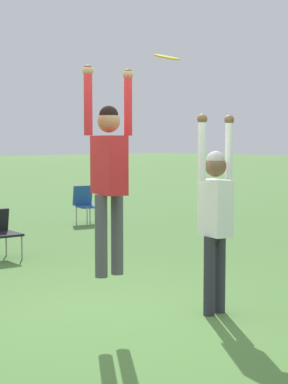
% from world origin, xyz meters
% --- Properties ---
extents(ground_plane, '(120.00, 120.00, 0.00)m').
position_xyz_m(ground_plane, '(0.00, 0.00, 0.00)').
color(ground_plane, '#4C7A38').
extents(person_jumping, '(0.60, 0.48, 1.99)m').
position_xyz_m(person_jumping, '(-0.17, -0.09, 1.58)').
color(person_jumping, '#4C4C51').
rests_on(person_jumping, ground_plane).
extents(person_defending, '(0.53, 0.42, 2.10)m').
position_xyz_m(person_defending, '(1.00, -0.42, 1.11)').
color(person_defending, '#2D2D38').
rests_on(person_defending, ground_plane).
extents(frisbee, '(0.26, 0.25, 0.08)m').
position_xyz_m(frisbee, '(0.43, -0.27, 2.65)').
color(frisbee, yellow).
extents(camping_chair_2, '(0.54, 0.59, 0.83)m').
position_xyz_m(camping_chair_2, '(4.62, 6.40, 0.47)').
color(camping_chair_2, gray).
rests_on(camping_chair_2, ground_plane).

